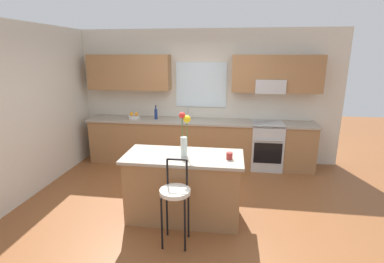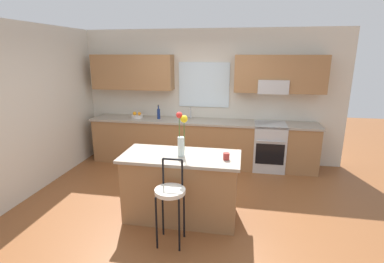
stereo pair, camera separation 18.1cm
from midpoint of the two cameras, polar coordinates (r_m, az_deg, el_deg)
ground_plane at (r=4.60m, az=-0.26°, el=-13.93°), size 14.00×14.00×0.00m
wall_left at (r=5.45m, az=-27.23°, el=4.14°), size 0.12×4.60×2.70m
back_wall_assembly at (r=6.02m, az=3.46°, el=8.21°), size 5.60×0.50×2.70m
counter_run at (r=5.96m, az=2.69°, el=-2.09°), size 4.56×0.64×0.92m
sink_faucet at (r=5.99m, az=0.57°, el=3.88°), size 0.02×0.13×0.23m
oven_range at (r=5.93m, az=15.69°, el=-2.83°), size 0.60×0.64×0.92m
kitchen_island at (r=4.06m, az=-0.86°, el=-10.72°), size 1.59×0.74×0.92m
bar_stool_near at (r=3.48m, az=-2.76°, el=-12.30°), size 0.36×0.36×1.04m
flower_vase at (r=3.76m, az=-0.69°, el=-0.70°), size 0.15×0.10×0.59m
mug_ceramic at (r=3.75m, az=8.12°, el=-4.84°), size 0.08×0.08×0.09m
fruit_bowl_oranges at (r=6.16m, az=-9.90°, el=3.03°), size 0.24×0.24×0.13m
bottle_olive_oil at (r=6.00m, az=-5.71°, el=3.54°), size 0.06×0.06×0.29m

